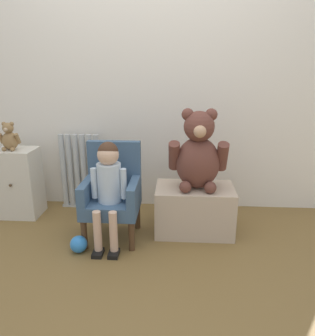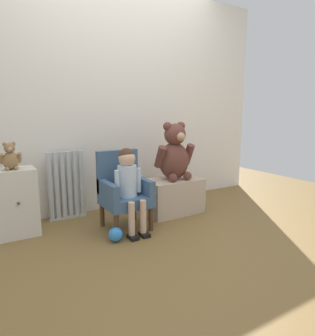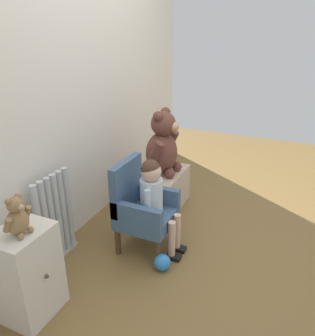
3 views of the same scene
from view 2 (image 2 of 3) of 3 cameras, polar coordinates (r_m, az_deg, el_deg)
ground_plane at (r=2.61m, az=2.91°, el=-13.44°), size 6.00×6.00×0.00m
back_wall at (r=3.36m, az=-7.79°, el=12.91°), size 3.80×0.05×2.40m
radiator at (r=3.12m, az=-16.95°, el=-3.25°), size 0.37×0.05×0.68m
small_dresser at (r=2.87m, az=-25.25°, el=-5.94°), size 0.33×0.29×0.59m
child_armchair at (r=2.78m, az=-6.53°, el=-4.21°), size 0.40×0.40×0.71m
child_figure at (r=2.65m, az=-5.57°, el=-1.82°), size 0.25×0.35×0.75m
low_bench at (r=3.20m, az=2.90°, el=-5.30°), size 0.59×0.37×0.37m
large_teddy_bear at (r=3.11m, az=3.24°, el=2.63°), size 0.43×0.30×0.60m
small_teddy_bear at (r=2.76m, az=-26.24°, el=1.81°), size 0.17×0.12×0.23m
toy_ball at (r=2.57m, az=-7.98°, el=-12.43°), size 0.12×0.12×0.12m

